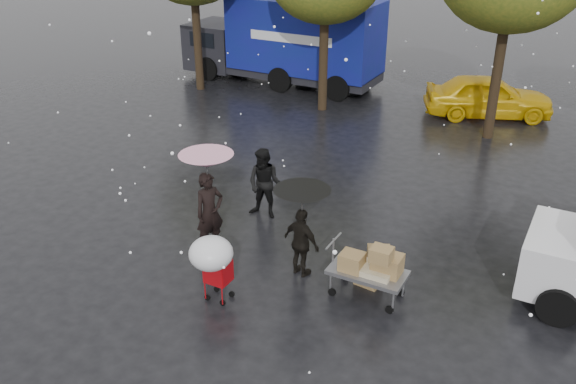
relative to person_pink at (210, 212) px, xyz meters
The scene contains 12 objects.
ground 1.73m from the person_pink, ahead, with size 90.00×90.00×0.00m, color black.
person_pink is the anchor object (origin of this frame).
person_middle 1.92m from the person_pink, 81.68° to the left, with size 0.86×0.67×1.77m, color black.
person_black 2.25m from the person_pink, ahead, with size 0.90×0.37×1.53m, color black.
umbrella_pink 1.22m from the person_pink, ahead, with size 1.17×1.17×2.30m.
umbrella_black 2.42m from the person_pink, ahead, with size 1.15×1.15×1.97m.
vendor_cart 3.82m from the person_pink, ahead, with size 1.52×0.80×1.27m.
shopping_cart 2.05m from the person_pink, 53.50° to the right, with size 0.84×0.84×1.46m.
blue_truck 13.32m from the person_pink, 111.20° to the left, with size 8.30×2.60×3.50m.
box_ground_near 3.70m from the person_pink, ahead, with size 0.49×0.40×0.45m, color olive.
box_ground_far 3.79m from the person_pink, 19.10° to the left, with size 0.48×0.38×0.38m, color olive.
yellow_taxi 12.60m from the person_pink, 74.09° to the left, with size 1.76×4.38×1.49m, color #E9B60C.
Camera 1 is at (5.64, -9.57, 7.22)m, focal length 38.00 mm.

